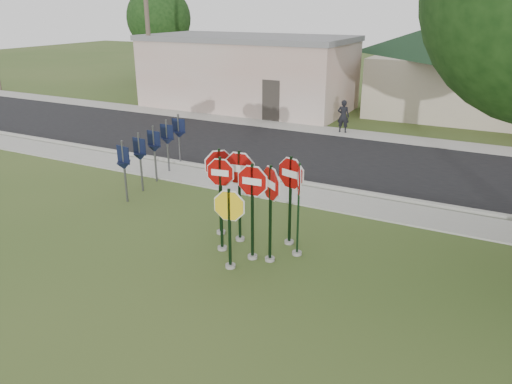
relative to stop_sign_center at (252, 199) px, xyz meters
The scene contains 19 objects.
ground 1.88m from the stop_sign_center, 105.95° to the right, with size 120.00×120.00×0.00m, color #35501E.
sidewalk_near 4.77m from the stop_sign_center, 93.60° to the left, with size 60.00×1.60×0.06m, color #97978F.
road 9.14m from the stop_sign_center, 91.80° to the left, with size 60.00×7.00×0.04m, color black.
sidewalk_far 13.40m from the stop_sign_center, 91.22° to the left, with size 60.00×1.60×0.06m, color #97978F.
curb 5.71m from the stop_sign_center, 92.95° to the left, with size 60.00×0.20×0.14m, color #97978F.
stop_sign_center is the anchor object (origin of this frame).
stop_sign_yellow 0.78m from the stop_sign_center, 111.06° to the right, with size 1.01×0.24×2.10m.
stop_sign_left 0.91m from the stop_sign_center, behind, with size 0.95×0.24×2.56m.
stop_sign_right 0.44m from the stop_sign_center, 11.74° to the left, with size 0.92×0.66×2.56m.
stop_sign_back_right 1.26m from the stop_sign_center, 68.02° to the left, with size 1.08×0.33×2.49m.
stop_sign_back_left 1.07m from the stop_sign_center, 135.86° to the left, with size 1.17×0.24×2.59m.
stop_sign_far_right 1.13m from the stop_sign_center, 37.13° to the left, with size 0.46×0.94×2.50m.
stop_sign_far_left 1.67m from the stop_sign_center, 148.81° to the left, with size 0.79×0.74×2.51m.
route_sign_row 6.69m from the stop_sign_center, 148.32° to the left, with size 1.43×4.63×2.00m.
building_stucco 19.38m from the stop_sign_center, 118.63° to the left, with size 12.20×6.20×4.20m.
building_house 21.18m from the stop_sign_center, 85.32° to the left, with size 11.60×11.60×6.20m.
utility_pole_near 20.43m from the stop_sign_center, 135.15° to the left, with size 2.20×0.26×9.50m.
bg_tree_left 30.85m from the stop_sign_center, 131.40° to the left, with size 4.90×4.90×7.35m.
pedestrian 13.47m from the stop_sign_center, 98.84° to the left, with size 0.57×0.38×1.57m, color black.
Camera 1 is at (5.40, -8.68, 5.86)m, focal length 35.00 mm.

